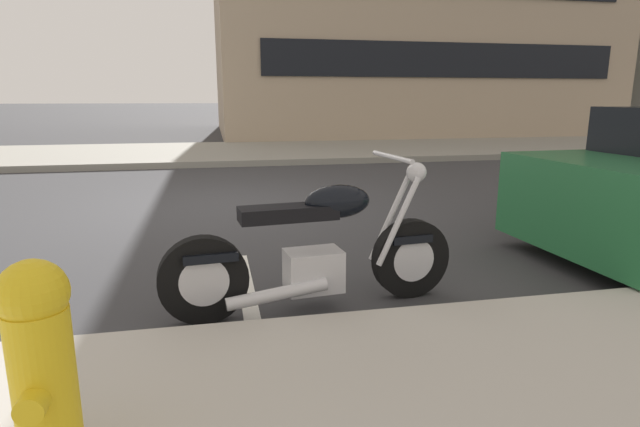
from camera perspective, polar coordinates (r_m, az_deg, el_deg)
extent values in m
plane|color=#333335|center=(7.40, -9.87, 0.88)|extent=(260.00, 260.00, 0.00)
cube|color=gray|center=(18.54, 29.70, 6.70)|extent=(120.00, 5.00, 0.14)
cube|color=silver|center=(4.01, -7.94, -9.29)|extent=(0.12, 2.20, 0.01)
cylinder|color=black|center=(3.99, 10.01, -4.92)|extent=(0.61, 0.17, 0.61)
cylinder|color=silver|center=(3.99, 10.01, -4.92)|extent=(0.34, 0.15, 0.33)
cylinder|color=black|center=(3.57, -12.81, -7.19)|extent=(0.61, 0.17, 0.61)
cylinder|color=silver|center=(3.57, -12.81, -7.19)|extent=(0.34, 0.15, 0.33)
cube|color=silver|center=(3.71, -0.73, -6.33)|extent=(0.42, 0.30, 0.30)
cube|color=black|center=(3.54, -3.54, 0.05)|extent=(0.70, 0.29, 0.10)
ellipsoid|color=black|center=(3.63, 1.96, 1.36)|extent=(0.50, 0.29, 0.24)
cube|color=black|center=(3.52, -12.13, -4.58)|extent=(0.38, 0.22, 0.06)
cube|color=black|center=(3.93, 9.85, -2.64)|extent=(0.33, 0.19, 0.06)
cylinder|color=silver|center=(3.90, 7.79, -0.44)|extent=(0.34, 0.08, 0.65)
cylinder|color=silver|center=(3.78, 8.70, -0.90)|extent=(0.34, 0.08, 0.65)
cylinder|color=silver|center=(3.74, 8.02, 6.24)|extent=(0.10, 0.62, 0.04)
sphere|color=silver|center=(3.85, 10.65, 4.52)|extent=(0.15, 0.15, 0.15)
cylinder|color=silver|center=(3.54, -4.76, -8.89)|extent=(0.71, 0.16, 0.16)
cylinder|color=black|center=(6.01, 25.42, 0.09)|extent=(0.63, 0.25, 0.62)
cylinder|color=gold|center=(2.20, -28.15, -17.10)|extent=(0.22, 0.22, 0.64)
sphere|color=gold|center=(2.05, -29.27, -7.73)|extent=(0.24, 0.24, 0.24)
cylinder|color=gold|center=(2.30, -27.26, -14.72)|extent=(0.10, 0.08, 0.10)
cylinder|color=gold|center=(2.07, -29.35, -18.19)|extent=(0.10, 0.08, 0.10)
cube|color=black|center=(17.88, 13.93, 16.21)|extent=(12.11, 0.06, 1.10)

